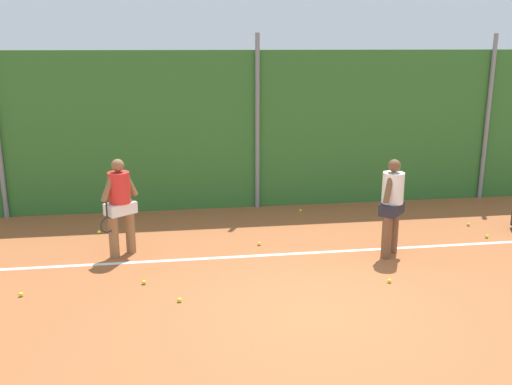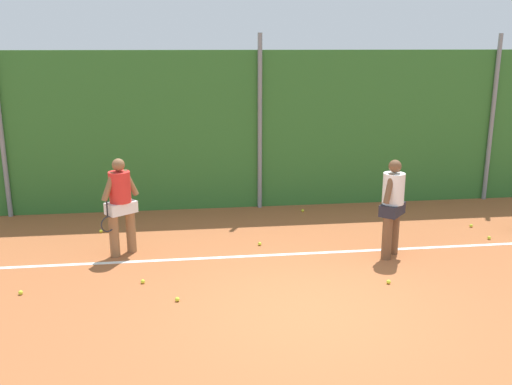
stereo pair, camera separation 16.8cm
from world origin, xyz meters
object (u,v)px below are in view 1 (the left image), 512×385
Objects in this scene: player_foreground_near at (392,202)px; tennis_ball_2 at (259,244)px; tennis_ball_8 at (144,282)px; player_midcourt at (120,202)px; tennis_ball_7 at (99,232)px; tennis_ball_1 at (487,236)px; tennis_ball_6 at (21,294)px; tennis_ball_4 at (468,224)px; tennis_ball_3 at (300,210)px; tennis_ball_9 at (389,281)px; tennis_ball_0 at (179,300)px.

player_foreground_near is 2.53m from tennis_ball_2.
player_foreground_near is at bearing 8.61° from tennis_ball_8.
player_midcourt is 26.29× the size of tennis_ball_7.
tennis_ball_2 is 1.00× the size of tennis_ball_7.
player_midcourt is at bearing 179.00° from tennis_ball_1.
player_foreground_near reaches higher than tennis_ball_7.
tennis_ball_4 is at bearing 14.57° from tennis_ball_6.
tennis_ball_6 is at bearing 11.43° from player_midcourt.
tennis_ball_2 is at bearing 111.44° from player_foreground_near.
tennis_ball_4 is (6.90, 0.63, -0.94)m from player_midcourt.
player_midcourt is at bearing -150.15° from tennis_ball_3.
tennis_ball_9 is at bearing -82.56° from tennis_ball_3.
tennis_ball_2 is at bearing 35.50° from tennis_ball_8.
tennis_ball_4 is at bearing 24.27° from tennis_ball_0.
tennis_ball_1 is at bearing 33.22° from tennis_ball_9.
player_midcourt is at bearing -65.77° from tennis_ball_7.
tennis_ball_9 is (-2.67, -2.48, 0.00)m from tennis_ball_4.
tennis_ball_8 is (0.42, -1.34, -0.94)m from player_midcourt.
player_midcourt is 26.29× the size of tennis_ball_8.
tennis_ball_4 and tennis_ball_7 have the same top height.
tennis_ball_0 is at bearing -161.91° from tennis_ball_1.
tennis_ball_1 is 6.57m from tennis_ball_8.
tennis_ball_3 is at bearing 58.27° from tennis_ball_2.
tennis_ball_8 is 3.84m from tennis_ball_9.
tennis_ball_2 is at bearing 176.89° from tennis_ball_1.
player_foreground_near is at bearing 7.76° from tennis_ball_6.
tennis_ball_6 and tennis_ball_9 have the same top height.
tennis_ball_6 is at bearing 139.56° from player_foreground_near.
tennis_ball_8 is (-4.25, -0.64, -0.94)m from player_foreground_near.
tennis_ball_1 is 1.00× the size of tennis_ball_7.
tennis_ball_0 is at bearing -124.79° from tennis_ball_2.
player_foreground_near is 26.23× the size of tennis_ball_9.
tennis_ball_3 is 4.36m from tennis_ball_7.
tennis_ball_9 is at bearing -159.12° from player_foreground_near.
tennis_ball_0 is 1.00× the size of tennis_ball_7.
tennis_ball_1 is 8.36m from tennis_ball_6.
tennis_ball_4 is (4.44, 0.51, 0.00)m from tennis_ball_2.
player_foreground_near reaches higher than tennis_ball_4.
tennis_ball_3 is 1.00× the size of tennis_ball_9.
tennis_ball_4 is at bearing -4.73° from tennis_ball_7.
tennis_ball_3 is (3.71, 2.13, -0.94)m from player_midcourt.
tennis_ball_6 is at bearing 167.11° from tennis_ball_0.
tennis_ball_3 is 1.00× the size of tennis_ball_7.
tennis_ball_6 is 2.88m from tennis_ball_7.
player_midcourt reaches higher than tennis_ball_4.
tennis_ball_0 is 1.00× the size of tennis_ball_2.
tennis_ball_6 is 1.79m from tennis_ball_8.
tennis_ball_3 is at bearing 56.65° from tennis_ball_0.
tennis_ball_3 is (1.24, 2.01, 0.00)m from tennis_ball_2.
player_midcourt reaches higher than tennis_ball_0.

